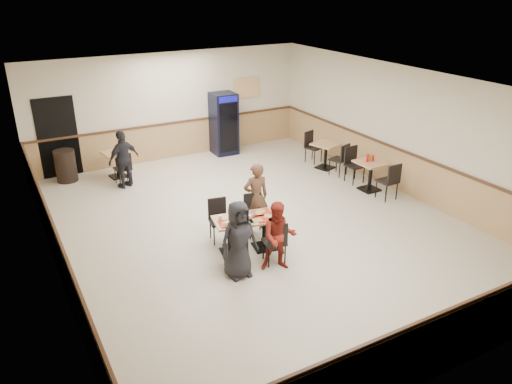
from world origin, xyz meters
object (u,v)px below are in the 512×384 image
pepsi_cooler (224,124)px  side_table_far (326,152)px  diner_woman_right (279,236)px  back_table (117,160)px  lone_diner (124,159)px  diner_woman_left (239,240)px  diner_man_opposite (256,197)px  main_table (248,229)px  side_table_near (371,171)px  trash_bin (66,166)px

pepsi_cooler → side_table_far: bearing=-52.0°
diner_woman_right → back_table: diner_woman_right is taller
lone_diner → back_table: bearing=-110.6°
diner_woman_left → pepsi_cooler: 6.70m
diner_man_opposite → pepsi_cooler: size_ratio=0.81×
back_table → pepsi_cooler: 3.35m
lone_diner → pepsi_cooler: size_ratio=0.81×
main_table → side_table_near: bearing=26.9°
main_table → side_table_near: 4.19m
main_table → diner_woman_left: diner_woman_left is taller
side_table_far → back_table: (-5.16, 2.11, -0.02)m
back_table → pepsi_cooler: pepsi_cooler is taller
diner_woman_left → side_table_far: 5.82m
main_table → side_table_far: bearing=47.2°
diner_woman_right → side_table_near: diner_woman_right is taller
diner_man_opposite → lone_diner: (-1.74, 3.59, -0.00)m
main_table → back_table: (-1.19, 5.06, -0.00)m
side_table_near → back_table: side_table_near is taller
diner_woman_left → diner_man_opposite: 1.78m
side_table_near → lone_diner: bearing=149.1°
lone_diner → pepsi_cooler: pepsi_cooler is taller
side_table_near → pepsi_cooler: 4.71m
main_table → back_table: 5.20m
main_table → lone_diner: bearing=116.1°
lone_diner → trash_bin: bearing=-63.2°
main_table → lone_diner: 4.45m
main_table → diner_man_opposite: (0.55, 0.70, 0.27)m
diner_man_opposite → side_table_near: diner_man_opposite is taller
diner_woman_left → diner_woman_right: size_ratio=1.09×
diner_woman_right → side_table_near: size_ratio=1.75×
diner_man_opposite → pepsi_cooler: 5.01m
side_table_far → main_table: bearing=-143.4°
diner_woman_right → diner_man_opposite: 1.58m
lone_diner → side_table_far: (5.16, -1.33, -0.26)m
main_table → diner_woman_right: diner_woman_right is taller
pepsi_cooler → trash_bin: 4.54m
diner_woman_left → diner_man_opposite: (1.11, 1.39, 0.02)m
diner_woman_left → side_table_near: bearing=20.7°
diner_woman_right → trash_bin: diner_woman_right is taller
diner_man_opposite → side_table_near: 3.51m
diner_woman_right → side_table_far: bearing=68.1°
main_table → back_table: size_ratio=1.97×
lone_diner → back_table: 0.82m
diner_man_opposite → trash_bin: size_ratio=1.78×
trash_bin → diner_woman_right: bearing=-67.5°
diner_woman_left → pepsi_cooler: bearing=65.1°
diner_man_opposite → side_table_far: 4.11m
main_table → side_table_near: (4.02, 1.17, 0.03)m
back_table → lone_diner: bearing=-90.0°
diner_woman_left → diner_woman_right: diner_woman_left is taller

